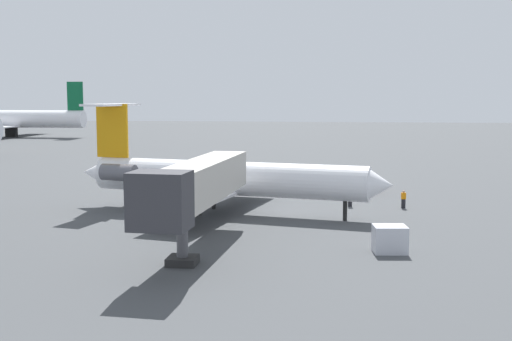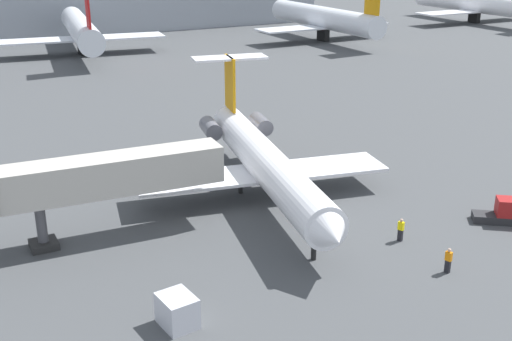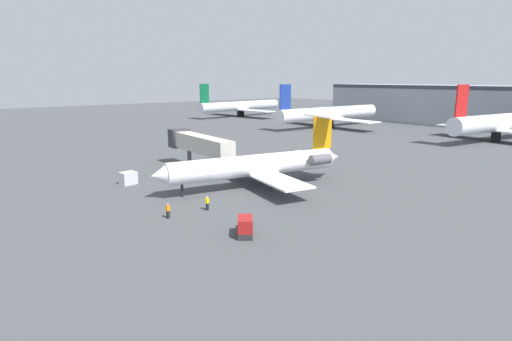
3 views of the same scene
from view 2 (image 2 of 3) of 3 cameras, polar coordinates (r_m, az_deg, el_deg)
name	(u,v)px [view 2 (image 2 of 3)]	position (r m, az deg, el deg)	size (l,w,h in m)	color
ground_plane	(298,226)	(47.03, 3.80, -5.02)	(400.00, 400.00, 0.10)	#424447
regional_jet	(264,160)	(50.86, 0.69, 0.97)	(20.92, 28.92, 9.56)	white
jet_bridge	(79,180)	(44.58, -15.57, -0.85)	(18.00, 4.14, 6.20)	#B7B2A8
ground_crew_marshaller	(401,230)	(45.47, 12.84, -5.19)	(0.38, 0.46, 1.69)	black
ground_crew_loader	(448,260)	(42.19, 16.85, -7.71)	(0.35, 0.45, 1.69)	black
baggage_tug_lead	(508,212)	(50.61, 21.63, -3.50)	(4.03, 3.54, 1.90)	#262628
cargo_container_uld	(177,311)	(35.69, -7.07, -12.37)	(1.98, 2.34, 1.79)	silver
terminal_building	(29,3)	(145.70, -19.65, 13.94)	(129.20, 20.16, 12.74)	#8C939E
parked_airliner_centre	(81,30)	(117.58, -15.42, 12.08)	(29.25, 34.41, 13.61)	silver
parked_airliner_east_mid	(324,18)	(129.72, 6.14, 13.41)	(28.30, 33.68, 13.62)	silver
parked_airliner_east_end	(476,4)	(164.64, 19.15, 13.94)	(31.87, 37.93, 13.72)	white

